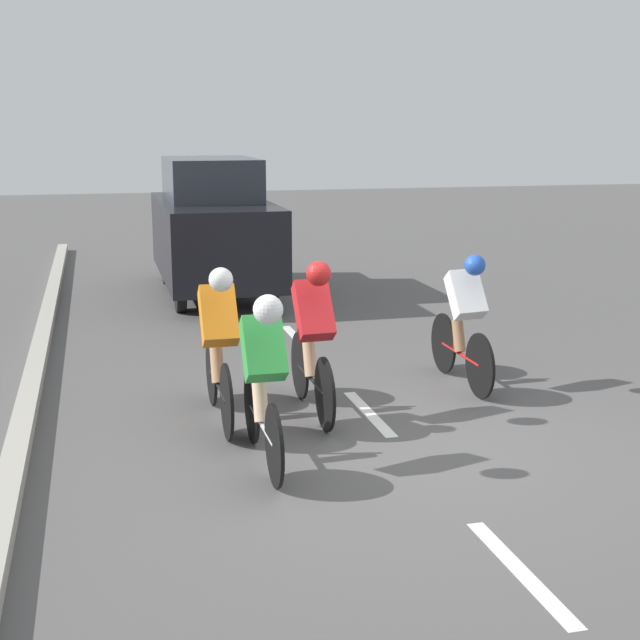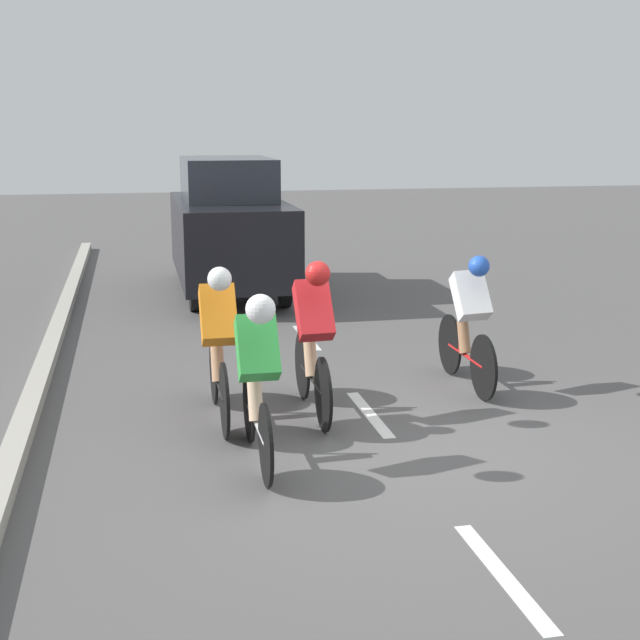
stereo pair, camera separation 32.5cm
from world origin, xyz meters
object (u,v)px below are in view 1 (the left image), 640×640
object	(u,v)px
cyclist_white	(464,317)
cyclist_green	(263,374)
support_car	(213,228)
cyclist_orange	(219,342)
cyclist_red	(313,334)

from	to	relation	value
cyclist_white	cyclist_green	distance (m)	3.00
cyclist_green	support_car	bearing A→B (deg)	-94.51
cyclist_green	cyclist_orange	bearing A→B (deg)	-80.16
cyclist_white	cyclist_red	xyz separation A→B (m)	(1.77, 0.57, 0.05)
cyclist_white	support_car	size ratio (longest dim) A/B	0.41
cyclist_white	support_car	world-z (taller)	support_car
cyclist_orange	cyclist_red	xyz separation A→B (m)	(-0.89, 0.01, 0.02)
cyclist_orange	cyclist_red	bearing A→B (deg)	179.19
cyclist_white	cyclist_green	world-z (taller)	cyclist_green
cyclist_orange	support_car	xyz separation A→B (m)	(-0.80, -6.42, 0.31)
cyclist_red	cyclist_white	bearing A→B (deg)	-162.12
cyclist_red	cyclist_green	size ratio (longest dim) A/B	1.02
cyclist_red	cyclist_green	world-z (taller)	cyclist_red
cyclist_white	cyclist_red	bearing A→B (deg)	17.88
cyclist_orange	cyclist_green	bearing A→B (deg)	99.84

